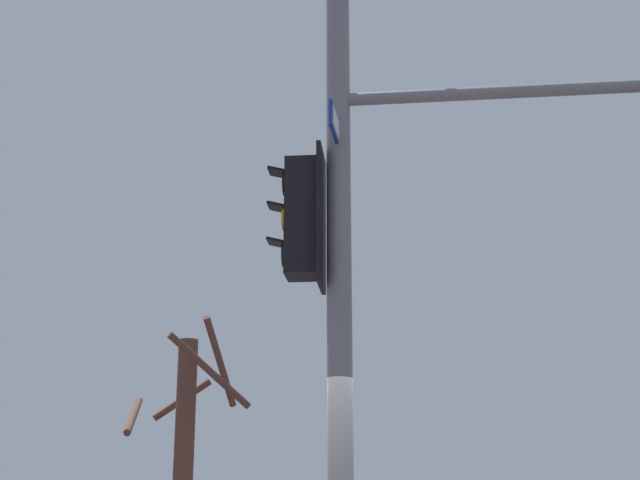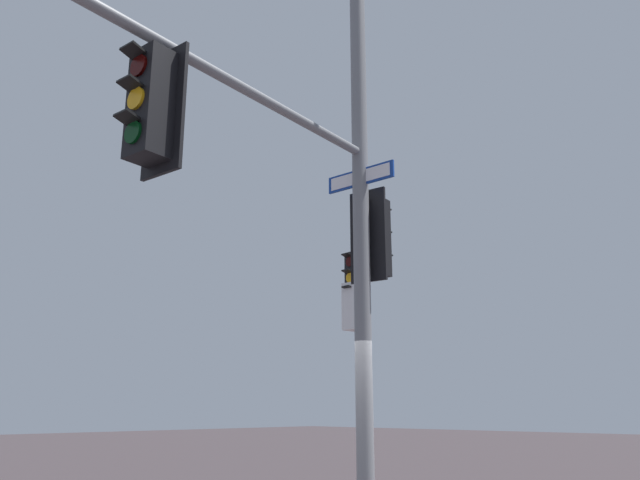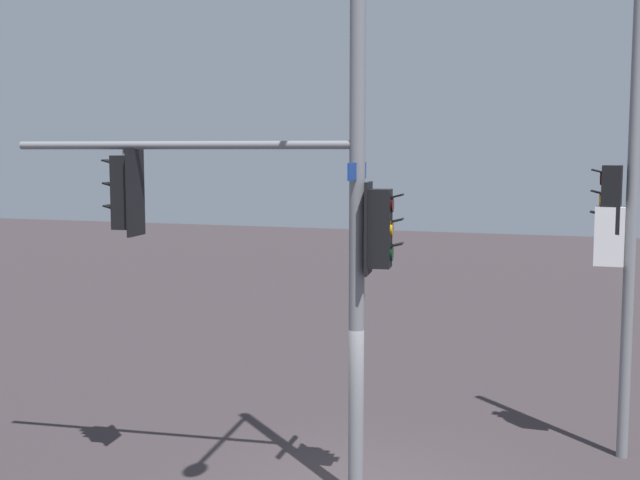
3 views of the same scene
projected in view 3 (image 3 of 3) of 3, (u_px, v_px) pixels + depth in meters
name	position (u px, v px, depth m)	size (l,w,h in m)	color
main_signal_pole_assembly	(301.00, 177.00, 11.57)	(3.55, 5.86, 8.66)	slate
secondary_pole_assembly	(620.00, 224.00, 13.34)	(0.38, 0.73, 7.57)	slate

